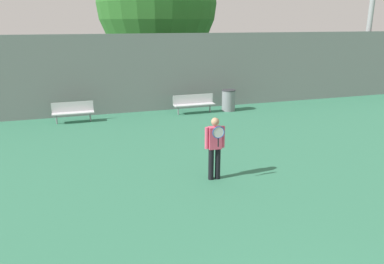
% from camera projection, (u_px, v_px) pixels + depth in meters
% --- Properties ---
extents(tennis_player, '(0.53, 0.41, 1.65)m').
position_uv_depth(tennis_player, '(215.00, 145.00, 9.50)').
color(tennis_player, black).
rests_on(tennis_player, ground_plane).
extents(bench_courtside_near, '(1.86, 0.40, 0.82)m').
position_uv_depth(bench_courtside_near, '(194.00, 102.00, 16.68)').
color(bench_courtside_near, silver).
rests_on(bench_courtside_near, ground_plane).
extents(bench_courtside_far, '(1.64, 0.40, 0.82)m').
position_uv_depth(bench_courtside_far, '(73.00, 110.00, 15.15)').
color(bench_courtside_far, silver).
rests_on(bench_courtside_far, ground_plane).
extents(trash_bin, '(0.63, 0.63, 0.97)m').
position_uv_depth(trash_bin, '(228.00, 100.00, 17.13)').
color(trash_bin, gray).
rests_on(trash_bin, ground_plane).
extents(back_fence, '(35.59, 0.06, 3.45)m').
position_uv_depth(back_fence, '(139.00, 74.00, 16.60)').
color(back_fence, gray).
rests_on(back_fence, ground_plane).
extents(tree_green_tall, '(6.73, 6.73, 8.30)m').
position_uv_depth(tree_green_tall, '(157.00, 3.00, 20.99)').
color(tree_green_tall, brown).
rests_on(tree_green_tall, ground_plane).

